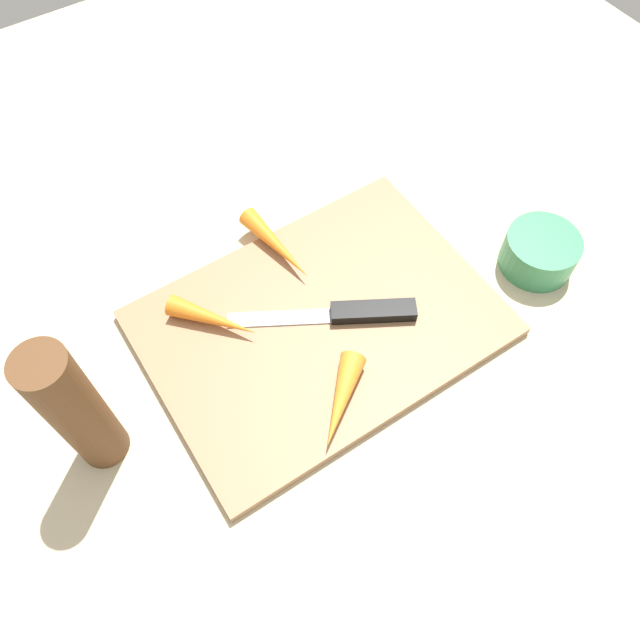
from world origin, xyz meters
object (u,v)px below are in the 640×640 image
object	(u,v)px
pepper_grinder	(77,411)
carrot_shortest	(341,400)
cutting_board	(320,323)
small_bowl	(540,252)
carrot_medium	(213,319)
knife	(361,312)
carrot_longest	(276,245)

from	to	relation	value
pepper_grinder	carrot_shortest	bearing A→B (deg)	156.29
cutting_board	small_bowl	bearing A→B (deg)	165.55
small_bowl	carrot_medium	bearing A→B (deg)	-19.20
carrot_medium	knife	bearing A→B (deg)	24.68
carrot_longest	small_bowl	size ratio (longest dim) A/B	1.34
carrot_shortest	carrot_medium	bearing A→B (deg)	-108.97
pepper_grinder	knife	bearing A→B (deg)	176.49
cutting_board	pepper_grinder	bearing A→B (deg)	0.23
small_bowl	pepper_grinder	bearing A→B (deg)	-7.30
carrot_medium	small_bowl	xyz separation A→B (m)	(-0.35, 0.12, -0.00)
knife	carrot_medium	size ratio (longest dim) A/B	1.86
carrot_medium	small_bowl	world-z (taller)	small_bowl
carrot_shortest	small_bowl	world-z (taller)	small_bowl
knife	carrot_longest	size ratio (longest dim) A/B	1.66
knife	carrot_medium	bearing A→B (deg)	1.29
carrot_shortest	small_bowl	xyz separation A→B (m)	(-0.29, -0.03, -0.00)
carrot_shortest	pepper_grinder	bearing A→B (deg)	-64.48
cutting_board	knife	xyz separation A→B (m)	(-0.04, 0.02, 0.01)
carrot_shortest	pepper_grinder	size ratio (longest dim) A/B	0.55
carrot_longest	pepper_grinder	size ratio (longest dim) A/B	0.63
cutting_board	pepper_grinder	size ratio (longest dim) A/B	2.07
knife	cutting_board	bearing A→B (deg)	5.02
cutting_board	knife	size ratio (longest dim) A/B	1.97
cutting_board	small_bowl	xyz separation A→B (m)	(-0.25, 0.06, 0.02)
small_bowl	pepper_grinder	distance (m)	0.50
knife	carrot_medium	xyz separation A→B (m)	(0.14, -0.07, 0.01)
cutting_board	carrot_shortest	world-z (taller)	carrot_shortest
small_bowl	pepper_grinder	xyz separation A→B (m)	(0.50, -0.06, 0.07)
cutting_board	knife	distance (m)	0.05
carrot_medium	pepper_grinder	size ratio (longest dim) A/B	0.57
knife	pepper_grinder	world-z (taller)	pepper_grinder
cutting_board	carrot_longest	xyz separation A→B (m)	(-0.01, -0.10, 0.02)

